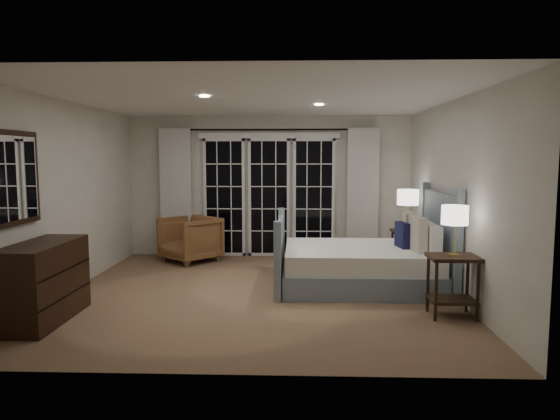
{
  "coord_description": "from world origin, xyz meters",
  "views": [
    {
      "loc": [
        0.5,
        -6.39,
        1.77
      ],
      "look_at": [
        0.27,
        0.39,
        1.05
      ],
      "focal_mm": 32.0,
      "sensor_mm": 36.0,
      "label": 1
    }
  ],
  "objects_px": {
    "nightstand_right": "(407,243)",
    "bed": "(364,263)",
    "armchair": "(190,239)",
    "nightstand_left": "(453,276)",
    "lamp_left": "(455,216)",
    "dresser": "(43,282)",
    "lamp_right": "(408,198)"
  },
  "relations": [
    {
      "from": "lamp_right",
      "to": "lamp_left",
      "type": "bearing_deg",
      "value": -90.53
    },
    {
      "from": "bed",
      "to": "nightstand_right",
      "type": "xyz_separation_m",
      "value": [
        0.84,
        1.15,
        0.08
      ]
    },
    {
      "from": "lamp_left",
      "to": "bed",
      "type": "bearing_deg",
      "value": 122.64
    },
    {
      "from": "bed",
      "to": "nightstand_right",
      "type": "height_order",
      "value": "bed"
    },
    {
      "from": "nightstand_right",
      "to": "lamp_left",
      "type": "height_order",
      "value": "lamp_left"
    },
    {
      "from": "lamp_right",
      "to": "armchair",
      "type": "bearing_deg",
      "value": 173.21
    },
    {
      "from": "bed",
      "to": "nightstand_right",
      "type": "relative_size",
      "value": 3.59
    },
    {
      "from": "nightstand_left",
      "to": "armchair",
      "type": "height_order",
      "value": "armchair"
    },
    {
      "from": "lamp_left",
      "to": "armchair",
      "type": "height_order",
      "value": "lamp_left"
    },
    {
      "from": "nightstand_right",
      "to": "bed",
      "type": "bearing_deg",
      "value": -125.88
    },
    {
      "from": "dresser",
      "to": "lamp_left",
      "type": "bearing_deg",
      "value": 3.95
    },
    {
      "from": "lamp_left",
      "to": "lamp_right",
      "type": "bearing_deg",
      "value": 89.47
    },
    {
      "from": "bed",
      "to": "lamp_right",
      "type": "relative_size",
      "value": 3.46
    },
    {
      "from": "nightstand_left",
      "to": "lamp_left",
      "type": "relative_size",
      "value": 1.24
    },
    {
      "from": "nightstand_left",
      "to": "armchair",
      "type": "distance_m",
      "value": 4.55
    },
    {
      "from": "armchair",
      "to": "dresser",
      "type": "height_order",
      "value": "dresser"
    },
    {
      "from": "dresser",
      "to": "lamp_right",
      "type": "bearing_deg",
      "value": 31.36
    },
    {
      "from": "nightstand_left",
      "to": "dresser",
      "type": "relative_size",
      "value": 0.57
    },
    {
      "from": "nightstand_left",
      "to": "lamp_left",
      "type": "height_order",
      "value": "lamp_left"
    },
    {
      "from": "bed",
      "to": "dresser",
      "type": "relative_size",
      "value": 1.84
    },
    {
      "from": "lamp_left",
      "to": "armchair",
      "type": "bearing_deg",
      "value": 141.21
    },
    {
      "from": "nightstand_right",
      "to": "armchair",
      "type": "distance_m",
      "value": 3.59
    },
    {
      "from": "nightstand_left",
      "to": "lamp_right",
      "type": "xyz_separation_m",
      "value": [
        0.02,
        2.42,
        0.68
      ]
    },
    {
      "from": "bed",
      "to": "nightstand_left",
      "type": "xyz_separation_m",
      "value": [
        0.81,
        -1.27,
        0.13
      ]
    },
    {
      "from": "nightstand_right",
      "to": "lamp_right",
      "type": "distance_m",
      "value": 0.73
    },
    {
      "from": "nightstand_right",
      "to": "dresser",
      "type": "xyz_separation_m",
      "value": [
        -4.48,
        -2.73,
        0.02
      ]
    },
    {
      "from": "lamp_left",
      "to": "armchair",
      "type": "relative_size",
      "value": 0.66
    },
    {
      "from": "lamp_left",
      "to": "dresser",
      "type": "relative_size",
      "value": 0.46
    },
    {
      "from": "armchair",
      "to": "lamp_left",
      "type": "bearing_deg",
      "value": 3.33
    },
    {
      "from": "lamp_right",
      "to": "armchair",
      "type": "relative_size",
      "value": 0.76
    },
    {
      "from": "nightstand_left",
      "to": "nightstand_right",
      "type": "xyz_separation_m",
      "value": [
        0.02,
        2.42,
        -0.05
      ]
    },
    {
      "from": "nightstand_right",
      "to": "lamp_left",
      "type": "bearing_deg",
      "value": -90.53
    }
  ]
}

